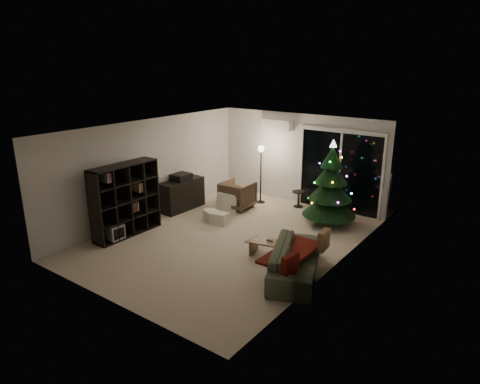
# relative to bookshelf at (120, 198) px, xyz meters

# --- Properties ---
(room) EXTENTS (6.50, 7.51, 2.60)m
(room) POSITION_rel_bookshelf_xyz_m (2.71, 2.67, 0.18)
(room) COLOR beige
(room) RESTS_ON ground
(bookshelf) EXTENTS (0.80, 1.72, 1.67)m
(bookshelf) POSITION_rel_bookshelf_xyz_m (0.00, 0.00, 0.00)
(bookshelf) COLOR black
(bookshelf) RESTS_ON floor
(media_cabinet) EXTENTS (0.52, 1.31, 0.81)m
(media_cabinet) POSITION_rel_bookshelf_xyz_m (0.00, 2.03, -0.43)
(media_cabinet) COLOR black
(media_cabinet) RESTS_ON floor
(stereo) EXTENTS (0.41, 0.49, 0.17)m
(stereo) POSITION_rel_bookshelf_xyz_m (0.00, 2.03, 0.07)
(stereo) COLOR black
(stereo) RESTS_ON media_cabinet
(armchair) EXTENTS (0.83, 0.85, 0.74)m
(armchair) POSITION_rel_bookshelf_xyz_m (1.16, 2.99, -0.46)
(armchair) COLOR brown
(armchair) RESTS_ON floor
(ottoman) EXTENTS (0.70, 0.70, 0.49)m
(ottoman) POSITION_rel_bookshelf_xyz_m (1.03, 2.80, -0.59)
(ottoman) COLOR beige
(ottoman) RESTS_ON floor
(cardboard_box_a) EXTENTS (0.47, 0.43, 0.27)m
(cardboard_box_a) POSITION_rel_bookshelf_xyz_m (1.22, 1.81, -0.70)
(cardboard_box_a) COLOR silver
(cardboard_box_a) RESTS_ON floor
(cardboard_box_b) EXTENTS (0.45, 0.36, 0.28)m
(cardboard_box_b) POSITION_rel_bookshelf_xyz_m (1.50, 1.78, -0.70)
(cardboard_box_b) COLOR silver
(cardboard_box_b) RESTS_ON floor
(side_table) EXTENTS (0.46, 0.46, 0.45)m
(side_table) POSITION_rel_bookshelf_xyz_m (2.46, 4.05, -0.61)
(side_table) COLOR black
(side_table) RESTS_ON floor
(floor_lamp) EXTENTS (0.25, 0.25, 1.57)m
(floor_lamp) POSITION_rel_bookshelf_xyz_m (1.41, 3.74, -0.05)
(floor_lamp) COLOR black
(floor_lamp) RESTS_ON floor
(sofa) EXTENTS (1.51, 2.19, 0.59)m
(sofa) POSITION_rel_bookshelf_xyz_m (4.30, 0.57, -0.54)
(sofa) COLOR #4C5740
(sofa) RESTS_ON floor
(sofa_throw) EXTENTS (0.64, 1.47, 0.05)m
(sofa_throw) POSITION_rel_bookshelf_xyz_m (4.20, 0.57, -0.40)
(sofa_throw) COLOR #3C0D08
(sofa_throw) RESTS_ON sofa
(cushion_a) EXTENTS (0.15, 0.40, 0.39)m
(cushion_a) POSITION_rel_bookshelf_xyz_m (4.55, 1.22, -0.30)
(cushion_a) COLOR olive
(cushion_a) RESTS_ON sofa
(cushion_b) EXTENTS (0.14, 0.40, 0.39)m
(cushion_b) POSITION_rel_bookshelf_xyz_m (4.55, -0.08, -0.30)
(cushion_b) COLOR #3C0D08
(cushion_b) RESTS_ON sofa
(coffee_table) EXTENTS (1.21, 0.62, 0.36)m
(coffee_table) POSITION_rel_bookshelf_xyz_m (3.66, 0.91, -0.65)
(coffee_table) COLOR brown
(coffee_table) RESTS_ON floor
(remote_a) EXTENTS (0.14, 0.04, 0.02)m
(remote_a) POSITION_rel_bookshelf_xyz_m (3.51, 0.91, -0.46)
(remote_a) COLOR black
(remote_a) RESTS_ON coffee_table
(remote_b) EXTENTS (0.14, 0.08, 0.02)m
(remote_b) POSITION_rel_bookshelf_xyz_m (3.76, 0.96, -0.46)
(remote_b) COLOR slate
(remote_b) RESTS_ON coffee_table
(christmas_tree) EXTENTS (1.55, 1.55, 2.11)m
(christmas_tree) POSITION_rel_bookshelf_xyz_m (3.68, 3.35, 0.22)
(christmas_tree) COLOR black
(christmas_tree) RESTS_ON floor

